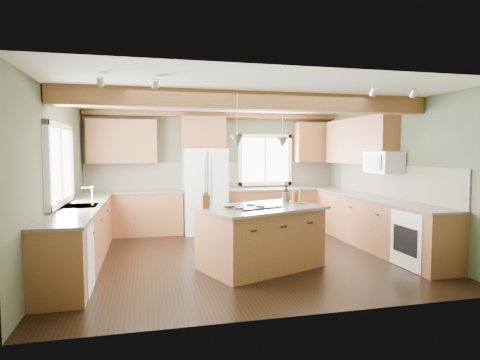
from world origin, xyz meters
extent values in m
plane|color=black|center=(0.00, 0.00, 0.00)|extent=(5.60, 5.60, 0.00)
plane|color=silver|center=(0.00, 0.00, 2.60)|extent=(5.60, 5.60, 0.00)
plane|color=#49533B|center=(0.00, 2.50, 1.30)|extent=(5.60, 0.00, 5.60)
plane|color=#49533B|center=(-2.80, 0.00, 1.30)|extent=(0.00, 5.00, 5.00)
plane|color=#49533B|center=(2.80, 0.00, 1.30)|extent=(0.00, 5.00, 5.00)
cube|color=#533017|center=(0.00, -0.69, 2.47)|extent=(5.55, 0.26, 0.26)
cube|color=#533017|center=(0.00, 2.40, 2.54)|extent=(5.55, 0.20, 0.10)
cube|color=brown|center=(0.00, 2.48, 1.21)|extent=(5.58, 0.03, 0.58)
cube|color=brown|center=(2.78, 0.05, 1.21)|extent=(0.03, 3.70, 0.58)
cube|color=brown|center=(-1.79, 2.20, 0.44)|extent=(2.02, 0.60, 0.88)
cube|color=#443E32|center=(-1.79, 2.20, 0.90)|extent=(2.06, 0.64, 0.04)
cube|color=brown|center=(1.49, 2.20, 0.44)|extent=(2.62, 0.60, 0.88)
cube|color=#443E32|center=(1.49, 2.20, 0.90)|extent=(2.66, 0.64, 0.04)
cube|color=brown|center=(-2.50, 0.05, 0.44)|extent=(0.60, 3.70, 0.88)
cube|color=#443E32|center=(-2.50, 0.05, 0.90)|extent=(0.64, 3.74, 0.04)
cube|color=brown|center=(2.50, 0.05, 0.44)|extent=(0.60, 3.70, 0.88)
cube|color=#443E32|center=(2.50, 0.05, 0.90)|extent=(0.64, 3.74, 0.04)
cube|color=brown|center=(-1.99, 2.33, 1.95)|extent=(1.40, 0.35, 0.90)
cube|color=brown|center=(-0.30, 2.33, 2.15)|extent=(0.96, 0.35, 0.70)
cube|color=brown|center=(2.62, 0.90, 1.95)|extent=(0.35, 2.20, 0.90)
cube|color=brown|center=(2.30, 2.33, 1.95)|extent=(0.90, 0.35, 0.90)
cube|color=white|center=(-2.78, 0.05, 1.55)|extent=(0.04, 1.60, 1.05)
cube|color=white|center=(1.15, 2.48, 1.55)|extent=(1.10, 0.04, 1.00)
cube|color=#262628|center=(-2.50, 0.05, 0.91)|extent=(0.50, 0.65, 0.03)
cylinder|color=#B2B2B7|center=(-2.32, 0.05, 1.05)|extent=(0.02, 0.02, 0.28)
cube|color=white|center=(-2.49, -1.25, 0.43)|extent=(0.60, 0.60, 0.84)
cube|color=white|center=(2.49, -1.25, 0.43)|extent=(0.60, 0.72, 0.84)
cube|color=white|center=(2.58, -0.05, 1.55)|extent=(0.40, 0.70, 0.38)
cone|color=#B2B2B7|center=(-0.26, -0.84, 1.88)|extent=(0.18, 0.18, 0.16)
cone|color=#B2B2B7|center=(0.52, -0.53, 1.88)|extent=(0.18, 0.18, 0.16)
cube|color=white|center=(-0.30, 2.12, 0.90)|extent=(0.90, 0.74, 1.80)
cube|color=brown|center=(0.13, -0.69, 0.44)|extent=(1.94, 1.57, 0.88)
cube|color=#443E32|center=(0.13, -0.69, 0.90)|extent=(2.08, 1.72, 0.04)
cube|color=black|center=(0.00, -0.74, 0.93)|extent=(0.86, 0.72, 0.02)
cube|color=brown|center=(-0.69, -0.64, 1.01)|extent=(0.13, 0.11, 0.19)
cylinder|color=#3A332E|center=(0.69, -0.25, 1.00)|extent=(0.14, 0.14, 0.16)
camera|label=1|loc=(-1.52, -6.37, 1.73)|focal=30.00mm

